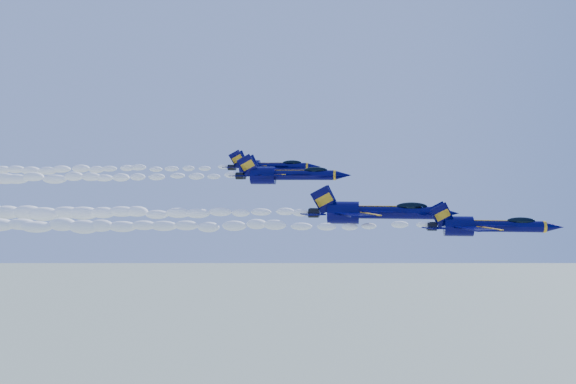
# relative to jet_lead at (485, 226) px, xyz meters

# --- Properties ---
(jet_lead) EXTENTS (15.34, 12.58, 5.70)m
(jet_lead) POSITION_rel_jet_lead_xyz_m (0.00, 0.00, 0.00)
(jet_lead) COLOR #04033B
(smoke_trail_jet_lead) EXTENTS (57.04, 1.95, 1.76)m
(smoke_trail_jet_lead) POSITION_rel_jet_lead_xyz_m (-35.08, 0.00, -0.45)
(smoke_trail_jet_lead) COLOR white
(jet_second) EXTENTS (19.19, 15.74, 7.13)m
(jet_second) POSITION_rel_jet_lead_xyz_m (-12.95, 5.62, 1.13)
(jet_second) COLOR #04033B
(smoke_trail_jet_second) EXTENTS (57.04, 2.45, 2.20)m
(smoke_trail_jet_second) POSITION_rel_jet_lead_xyz_m (-49.67, 5.62, 0.65)
(smoke_trail_jet_second) COLOR white
(jet_third) EXTENTS (16.92, 13.88, 6.29)m
(jet_third) POSITION_rel_jet_lead_xyz_m (-25.52, 13.52, 5.98)
(jet_third) COLOR #04033B
(smoke_trail_jet_third) EXTENTS (57.04, 2.16, 1.94)m
(smoke_trail_jet_third) POSITION_rel_jet_lead_xyz_m (-61.27, 13.52, 5.52)
(smoke_trail_jet_third) COLOR white
(jet_fourth) EXTENTS (15.07, 12.37, 5.60)m
(jet_fourth) POSITION_rel_jet_lead_xyz_m (-29.65, 21.87, 7.35)
(jet_fourth) COLOR #04033B
(smoke_trail_jet_fourth) EXTENTS (57.04, 1.92, 1.73)m
(smoke_trail_jet_fourth) POSITION_rel_jet_lead_xyz_m (-64.61, 21.87, 6.90)
(smoke_trail_jet_fourth) COLOR white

